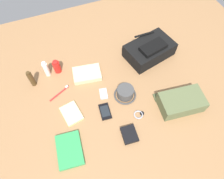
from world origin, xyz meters
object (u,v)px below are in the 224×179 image
paperback_novel (70,150)px  folded_towel (87,74)px  toothpaste_tube (46,69)px  wallet (129,134)px  bucket_hat (125,93)px  sunscreen_spray (57,67)px  wristwatch (139,115)px  toothbrush (60,92)px  cell_phone (105,111)px  media_player (104,94)px  backpack (150,50)px  cologne_bottle (31,79)px  toiletry_pouch (181,102)px  notepad (71,113)px

paperback_novel → folded_towel: bearing=61.3°
toothpaste_tube → wallet: bearing=-60.2°
bucket_hat → sunscreen_spray: sunscreen_spray is taller
wristwatch → wallet: (-0.11, -0.10, 0.01)m
toothbrush → cell_phone: bearing=-46.6°
media_player → wallet: 0.34m
folded_towel → backpack: bearing=1.1°
paperback_novel → folded_towel: 0.56m
paperback_novel → wristwatch: size_ratio=3.15×
folded_towel → cologne_bottle: bearing=170.1°
media_player → toothbrush: 0.30m
toiletry_pouch → toothbrush: size_ratio=1.96×
cologne_bottle → wristwatch: (0.60, -0.49, -0.06)m
media_player → wristwatch: size_ratio=1.31×
toothpaste_tube → cologne_bottle: bearing=-157.5°
backpack → toothpaste_tube: (-0.77, 0.10, 0.01)m
wristwatch → toiletry_pouch: bearing=-6.6°
toothpaste_tube → folded_towel: 0.29m
paperback_novel → wristwatch: (0.48, 0.06, -0.00)m
toiletry_pouch → folded_towel: size_ratio=1.51×
toiletry_pouch → notepad: size_ratio=2.02×
backpack → notepad: size_ratio=2.64×
backpack → toiletry_pouch: size_ratio=1.31×
paperback_novel → notepad: size_ratio=1.49×
toothpaste_tube → backpack: bearing=-7.6°
cologne_bottle → cell_phone: 0.56m
cologne_bottle → paperback_novel: cologne_bottle is taller
cell_phone → wallet: size_ratio=1.10×
toiletry_pouch → toothbrush: 0.82m
cologne_bottle → cell_phone: (0.40, -0.39, -0.06)m
wristwatch → cologne_bottle: bearing=140.3°
bucket_hat → toothbrush: size_ratio=1.00×
media_player → folded_towel: (-0.06, 0.20, 0.01)m
bucket_hat → cell_phone: (-0.17, -0.07, -0.03)m
backpack → toothpaste_tube: size_ratio=2.88×
backpack → toiletry_pouch: (-0.01, -0.47, -0.01)m
toothpaste_tube → cell_phone: toothpaste_tube is taller
toothpaste_tube → cell_phone: (0.28, -0.44, -0.06)m
sunscreen_spray → wallet: size_ratio=0.97×
cologne_bottle → toothbrush: size_ratio=0.90×
bucket_hat → sunscreen_spray: 0.54m
sunscreen_spray → folded_towel: size_ratio=0.53×
toothbrush → folded_towel: 0.23m
media_player → wallet: bearing=-82.1°
cologne_bottle → wristwatch: cologne_bottle is taller
backpack → sunscreen_spray: size_ratio=3.71×
bucket_hat → paperback_novel: bearing=-153.4°
wallet → wristwatch: bearing=47.1°
cologne_bottle → cell_phone: bearing=-44.8°
backpack → wallet: bearing=-126.9°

